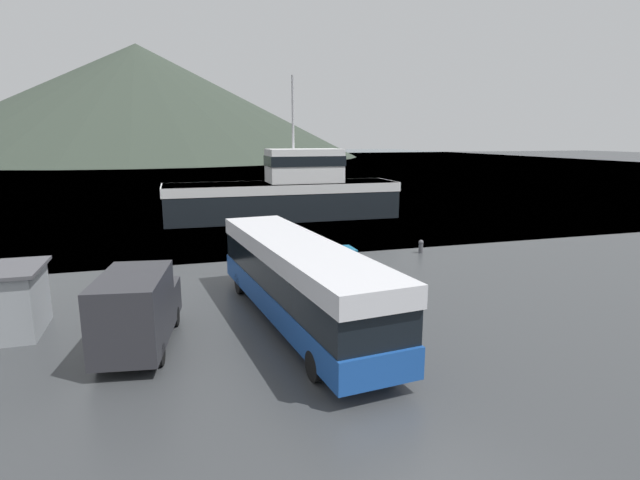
{
  "coord_description": "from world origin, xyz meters",
  "views": [
    {
      "loc": [
        -4.76,
        -7.47,
        6.79
      ],
      "look_at": [
        1.98,
        14.65,
        2.0
      ],
      "focal_mm": 28.0,
      "sensor_mm": 36.0,
      "label": 1
    }
  ],
  "objects_px": {
    "tour_bus": "(298,278)",
    "storage_bin": "(342,262)",
    "fishing_boat": "(286,192)",
    "delivery_van": "(138,309)"
  },
  "relations": [
    {
      "from": "fishing_boat",
      "to": "storage_bin",
      "type": "distance_m",
      "value": 18.64
    },
    {
      "from": "storage_bin",
      "to": "fishing_boat",
      "type": "bearing_deg",
      "value": 85.25
    },
    {
      "from": "tour_bus",
      "to": "storage_bin",
      "type": "bearing_deg",
      "value": 50.15
    },
    {
      "from": "tour_bus",
      "to": "fishing_boat",
      "type": "bearing_deg",
      "value": 71.98
    },
    {
      "from": "tour_bus",
      "to": "storage_bin",
      "type": "xyz_separation_m",
      "value": [
        3.61,
        5.35,
        -0.99
      ]
    },
    {
      "from": "fishing_boat",
      "to": "storage_bin",
      "type": "relative_size",
      "value": 13.21
    },
    {
      "from": "fishing_boat",
      "to": "storage_bin",
      "type": "height_order",
      "value": "fishing_boat"
    },
    {
      "from": "delivery_van",
      "to": "storage_bin",
      "type": "distance_m",
      "value": 10.96
    },
    {
      "from": "tour_bus",
      "to": "storage_bin",
      "type": "height_order",
      "value": "tour_bus"
    },
    {
      "from": "tour_bus",
      "to": "storage_bin",
      "type": "distance_m",
      "value": 6.53
    }
  ]
}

